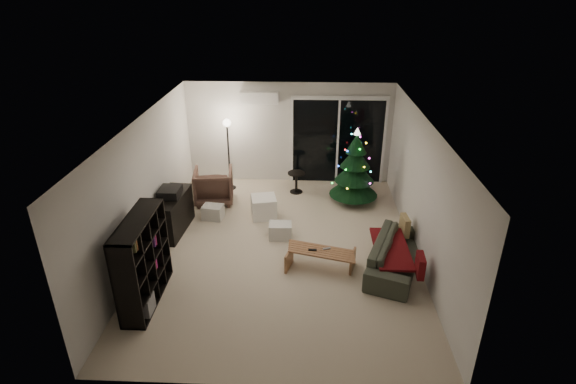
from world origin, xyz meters
name	(u,v)px	position (x,y,z in m)	size (l,w,h in m)	color
room	(307,170)	(0.46, 1.49, 1.02)	(6.50, 7.51, 2.60)	beige
bookshelf	(131,260)	(-2.25, -1.60, 0.73)	(0.37, 1.46, 1.46)	black
media_cabinet	(172,213)	(-2.25, 0.57, 0.40)	(0.47, 1.26, 0.79)	black
stereo	(170,192)	(-2.25, 0.57, 0.87)	(0.40, 0.47, 0.17)	black
armchair	(214,186)	(-1.67, 1.94, 0.40)	(0.85, 0.87, 0.80)	brown
ottoman	(264,207)	(-0.46, 1.25, 0.23)	(0.51, 0.51, 0.46)	white
cardboard_box_a	(213,212)	(-1.55, 1.12, 0.15)	(0.42, 0.32, 0.30)	silver
cardboard_box_b	(280,231)	(-0.06, 0.38, 0.16)	(0.44, 0.33, 0.31)	silver
side_table	(296,182)	(0.20, 2.52, 0.26)	(0.41, 0.41, 0.51)	black
floor_lamp	(229,156)	(-1.42, 2.69, 0.84)	(0.27, 0.27, 1.69)	black
sofa	(396,254)	(2.05, -0.56, 0.28)	(1.89, 0.74, 0.55)	#383D32
sofa_throw	(391,248)	(1.95, -0.56, 0.40)	(0.59, 1.36, 0.05)	#570E14
cushion_a	(405,225)	(2.30, 0.09, 0.50)	(0.11, 0.36, 0.36)	tan
cushion_b	(420,265)	(2.30, -1.21, 0.50)	(0.11, 0.36, 0.36)	#570E14
coffee_table	(321,259)	(0.72, -0.64, 0.19)	(1.19, 0.42, 0.38)	brown
remote_a	(313,250)	(0.57, -0.64, 0.39)	(0.15, 0.04, 0.02)	black
remote_b	(327,249)	(0.82, -0.59, 0.39)	(0.14, 0.04, 0.02)	slate
christmas_tree	(355,166)	(1.53, 2.04, 0.89)	(1.10, 1.10, 1.78)	#0C3516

